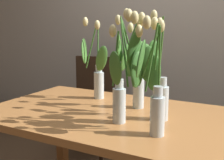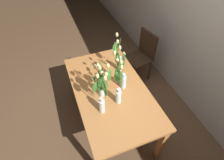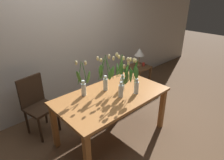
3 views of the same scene
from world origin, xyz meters
The scene contains 12 objects.
ground_plane centered at (0.00, 0.00, 0.00)m, with size 18.00×18.00×0.00m, color brown.
room_wall_rear centered at (0.00, 1.36, 1.35)m, with size 9.00×0.10×2.70m, color beige.
dining_table centered at (0.00, 0.00, 0.65)m, with size 1.60×0.90×0.74m.
tulip_vase_0 centered at (0.08, -0.14, 0.98)m, with size 0.17×0.22×0.57m.
tulip_vase_1 centered at (0.01, 0.14, 0.97)m, with size 0.27×0.17×0.59m.
tulip_vase_2 centered at (-0.31, 0.24, 0.92)m, with size 0.23×0.13×0.54m.
tulip_vase_3 centered at (0.20, 0.03, 0.93)m, with size 0.16×0.11×0.57m.
tulip_vase_4 centered at (0.25, -0.19, 0.96)m, with size 0.17×0.19×0.54m.
dining_chair centered at (-0.75, 0.88, 0.52)m, with size 0.47×0.47×0.93m.
side_table centered at (1.53, 0.78, 0.43)m, with size 0.44×0.44×0.55m.
table_lamp centered at (1.56, 0.80, 0.86)m, with size 0.22×0.22×0.40m.
pillar_candle centered at (1.63, 0.72, 0.59)m, with size 0.06×0.06×0.07m, color #B72D23.
Camera 3 is at (-1.62, -1.76, 2.10)m, focal length 30.89 mm.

